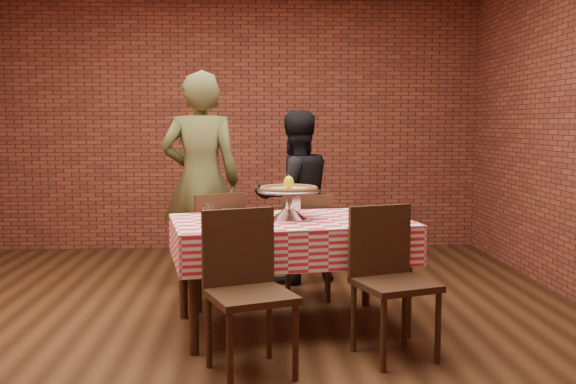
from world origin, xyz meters
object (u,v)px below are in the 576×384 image
object	(u,v)px
pizza_stand	(289,205)
water_glass_right	(208,212)
pizza	(289,190)
condiment_caddy	(291,204)
water_glass_left	(228,216)
diner_olive	(201,181)
chair_far_left	(211,248)
chair_near_left	(251,294)
table	(290,274)
chair_far_right	(308,245)
chair_near_right	(395,284)
diner_black	(295,197)

from	to	relation	value
pizza_stand	water_glass_right	size ratio (longest dim) A/B	3.97
pizza	condiment_caddy	size ratio (longest dim) A/B	2.71
water_glass_left	diner_olive	bearing A→B (deg)	101.55
diner_olive	chair_far_left	bearing A→B (deg)	103.07
chair_near_left	chair_far_left	world-z (taller)	chair_near_left
table	diner_olive	distance (m)	1.47
table	pizza_stand	bearing A→B (deg)	107.75
water_glass_left	chair_near_left	size ratio (longest dim) A/B	0.12
diner_olive	chair_far_right	bearing A→B (deg)	156.94
chair_near_right	condiment_caddy	bearing A→B (deg)	103.59
diner_olive	water_glass_left	bearing A→B (deg)	102.43
chair_far_left	chair_far_right	size ratio (longest dim) A/B	1.03
chair_near_right	chair_far_left	size ratio (longest dim) A/B	1.02
chair_far_left	water_glass_right	bearing A→B (deg)	65.34
table	water_glass_left	size ratio (longest dim) A/B	14.13
table	diner_black	distance (m)	1.40
pizza	water_glass_right	xyz separation A→B (m)	(-0.55, -0.04, -0.15)
chair_far_left	diner_black	bearing A→B (deg)	-161.33
diner_black	water_glass_right	bearing A→B (deg)	42.17
condiment_caddy	chair_near_left	world-z (taller)	chair_near_left
pizza	diner_olive	xyz separation A→B (m)	(-0.69, 1.15, -0.04)
chair_near_right	chair_far_left	distance (m)	1.72
water_glass_right	water_glass_left	bearing A→B (deg)	-54.37
water_glass_left	chair_near_left	xyz separation A→B (m)	(0.15, -0.62, -0.35)
condiment_caddy	diner_olive	bearing A→B (deg)	108.42
chair_far_left	diner_black	size ratio (longest dim) A/B	0.58
table	diner_black	xyz separation A→B (m)	(0.12, 1.34, 0.39)
pizza_stand	diner_olive	xyz separation A→B (m)	(-0.69, 1.15, 0.07)
water_glass_right	diner_black	distance (m)	1.52
water_glass_left	chair_far_right	world-z (taller)	water_glass_left
pizza	condiment_caddy	xyz separation A→B (m)	(0.03, 0.25, -0.13)
condiment_caddy	chair_near_right	size ratio (longest dim) A/B	0.16
chair_near_right	diner_olive	world-z (taller)	diner_olive
water_glass_left	diner_black	xyz separation A→B (m)	(0.53, 1.56, -0.05)
pizza_stand	chair_near_right	world-z (taller)	pizza_stand
chair_near_right	chair_far_left	bearing A→B (deg)	114.43
water_glass_left	condiment_caddy	world-z (taller)	condiment_caddy
pizza	condiment_caddy	distance (m)	0.29
diner_olive	diner_black	bearing A→B (deg)	-167.86
water_glass_right	chair_far_left	world-z (taller)	chair_far_left
chair_far_left	chair_near_right	bearing A→B (deg)	106.54
table	pizza	world-z (taller)	pizza
condiment_caddy	chair_far_right	size ratio (longest dim) A/B	0.17
pizza_stand	chair_far_left	distance (m)	0.93
chair_near_left	diner_olive	distance (m)	2.11
pizza_stand	water_glass_left	distance (m)	0.47
pizza	chair_near_right	world-z (taller)	pizza
chair_near_left	condiment_caddy	bearing A→B (deg)	54.57
chair_near_left	pizza	bearing A→B (deg)	52.50
condiment_caddy	chair_far_left	xyz separation A→B (m)	(-0.61, 0.35, -0.39)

